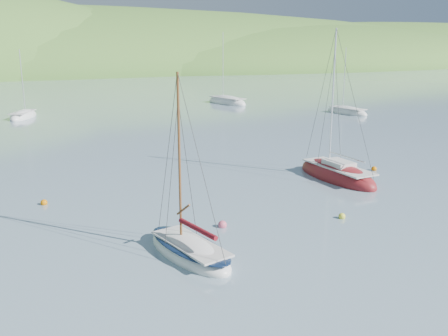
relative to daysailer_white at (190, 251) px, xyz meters
name	(u,v)px	position (x,y,z in m)	size (l,w,h in m)	color
ground	(291,237)	(5.50, 0.01, -0.21)	(700.00, 700.00, 0.00)	slate
shoreline_hills	(12,70)	(-4.16, 172.43, -0.21)	(690.00, 135.00, 56.00)	#406A28
daysailer_white	(190,251)	(0.00, 0.00, 0.00)	(3.44, 6.22, 9.04)	white
sloop_red	(337,176)	(14.39, 8.38, 0.01)	(3.11, 7.93, 11.54)	maroon
distant_sloop_a	(23,116)	(-5.29, 49.42, -0.04)	(4.79, 7.04, 9.51)	white
distant_sloop_b	(227,102)	(25.28, 52.65, -0.01)	(5.10, 8.97, 12.11)	white
distant_sloop_d	(347,112)	(35.86, 35.63, -0.04)	(3.64, 7.11, 9.68)	white
mooring_buoys	(245,203)	(5.69, 5.70, -0.09)	(24.52, 9.73, 0.48)	yellow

